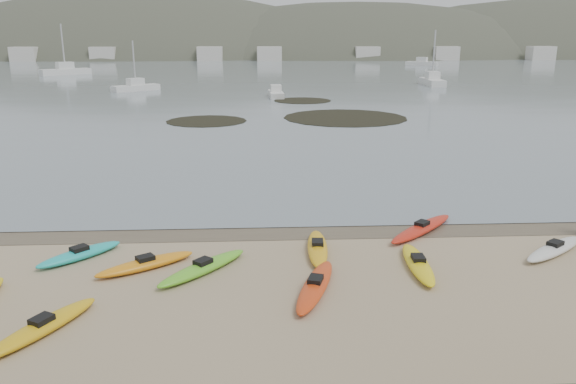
{
  "coord_description": "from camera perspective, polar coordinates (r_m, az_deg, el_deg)",
  "views": [
    {
      "loc": [
        -1.12,
        -21.2,
        7.49
      ],
      "look_at": [
        0.0,
        0.0,
        1.5
      ],
      "focal_mm": 35.0,
      "sensor_mm": 36.0,
      "label": 1
    }
  ],
  "objects": [
    {
      "name": "far_town",
      "position": [
        166.44,
        -0.59,
        13.87
      ],
      "size": [
        199.0,
        5.0,
        4.0
      ],
      "color": "beige",
      "rests_on": "ground"
    },
    {
      "name": "moored_boats",
      "position": [
        103.14,
        -3.27,
        11.88
      ],
      "size": [
        84.83,
        75.56,
        1.27
      ],
      "color": "silver",
      "rests_on": "ground"
    },
    {
      "name": "wet_sand",
      "position": [
        22.22,
        0.04,
        -3.92
      ],
      "size": [
        60.0,
        60.0,
        0.0
      ],
      "primitive_type": "plane",
      "color": "brown",
      "rests_on": "ground"
    },
    {
      "name": "kayaks",
      "position": [
        18.6,
        -1.91,
        -7.43
      ],
      "size": [
        20.83,
        10.59,
        0.34
      ],
      "color": "#61C126",
      "rests_on": "ground"
    },
    {
      "name": "water",
      "position": [
        321.28,
        -2.91,
        14.41
      ],
      "size": [
        1200.0,
        1200.0,
        0.0
      ],
      "primitive_type": "plane",
      "color": "slate",
      "rests_on": "ground"
    },
    {
      "name": "ground",
      "position": [
        22.51,
        -0.0,
        -3.68
      ],
      "size": [
        600.0,
        600.0,
        0.0
      ],
      "primitive_type": "plane",
      "color": "tan",
      "rests_on": "ground"
    },
    {
      "name": "kelp_mats",
      "position": [
        54.44,
        1.86,
        7.87
      ],
      "size": [
        21.85,
        22.82,
        0.04
      ],
      "color": "black",
      "rests_on": "water"
    },
    {
      "name": "far_hills",
      "position": [
        220.19,
        7.7,
        9.52
      ],
      "size": [
        550.0,
        135.0,
        80.0
      ],
      "color": "#384235",
      "rests_on": "ground"
    }
  ]
}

